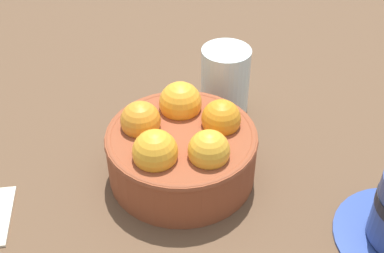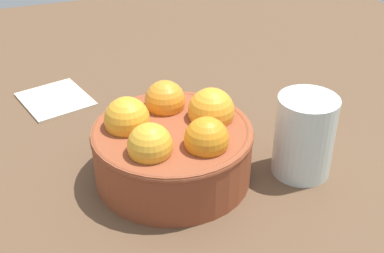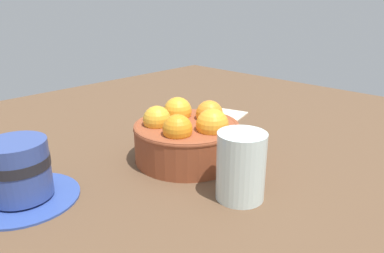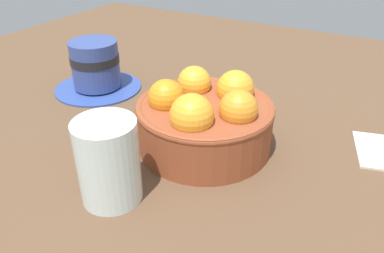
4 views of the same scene
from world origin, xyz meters
TOP-DOWN VIEW (x-y plane):
  - ground_plane at (0.00, 0.00)cm, footprint 128.60×118.40cm
  - terracotta_bowl at (0.04, -0.03)cm, footprint 16.97×16.97cm
  - water_glass at (-3.79, -13.52)cm, footprint 6.40×6.40cm
  - folded_napkin at (21.68, 10.09)cm, footprint 11.32×10.57cm

SIDE VIEW (x-z plane):
  - ground_plane at x=0.00cm, z-range -4.51..0.00cm
  - folded_napkin at x=21.68cm, z-range 0.00..0.60cm
  - terracotta_bowl at x=0.04cm, z-range -0.58..8.74cm
  - water_glass at x=-3.79cm, z-range 0.00..9.07cm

